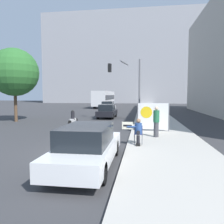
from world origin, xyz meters
name	(u,v)px	position (x,y,z in m)	size (l,w,h in m)	color
ground_plane	(80,152)	(0.00, 0.00, 0.00)	(160.00, 160.00, 0.00)	#38383A
sidewalk_curb	(154,117)	(3.90, 15.00, 0.06)	(3.93, 90.00, 0.12)	#B7B2A8
building_backdrop_far	(128,60)	(-2.00, 61.00, 13.58)	(52.00, 12.00, 27.16)	#99999E
seated_protester	(138,130)	(2.45, 1.49, 0.79)	(1.00, 0.77, 1.23)	#474C56
jogger_on_sidewalk	(156,121)	(3.45, 3.43, 1.01)	(0.34, 0.34, 1.73)	#424247
protest_banner	(153,116)	(3.35, 5.52, 1.09)	(2.08, 0.06, 1.84)	slate
traffic_light_pole	(128,79)	(1.24, 12.30, 4.02)	(3.21, 2.98, 5.77)	slate
parked_car_curbside	(88,146)	(0.79, -1.79, 0.73)	(1.76, 4.76, 1.47)	white
car_on_road_nearest	(107,111)	(-1.12, 14.16, 0.73)	(1.76, 4.10, 1.48)	black
car_on_road_midblock	(108,107)	(-2.33, 22.51, 0.76)	(1.72, 4.53, 1.55)	white
city_bus_on_road	(104,98)	(-5.01, 34.40, 1.85)	(2.54, 12.45, 3.21)	silver
motorcycle_on_road	(73,120)	(-2.73, 7.37, 0.55)	(0.28, 2.18, 1.31)	white
street_tree_near_curb	(14,72)	(-9.10, 9.88, 4.58)	(4.40, 4.40, 6.78)	brown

